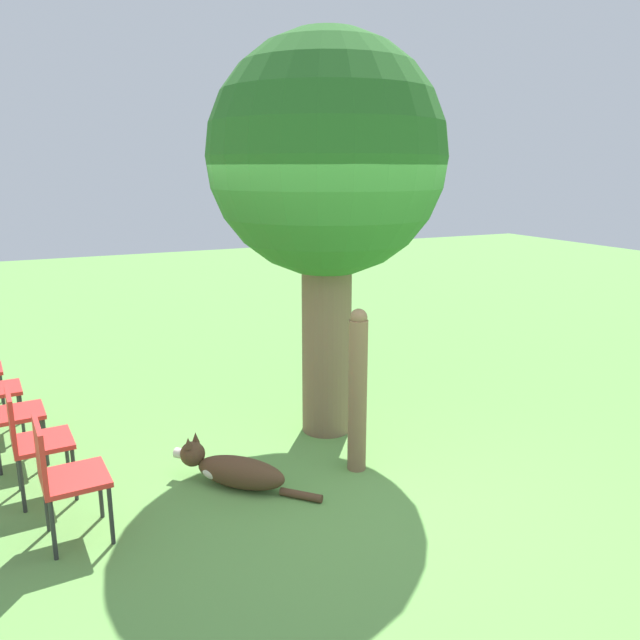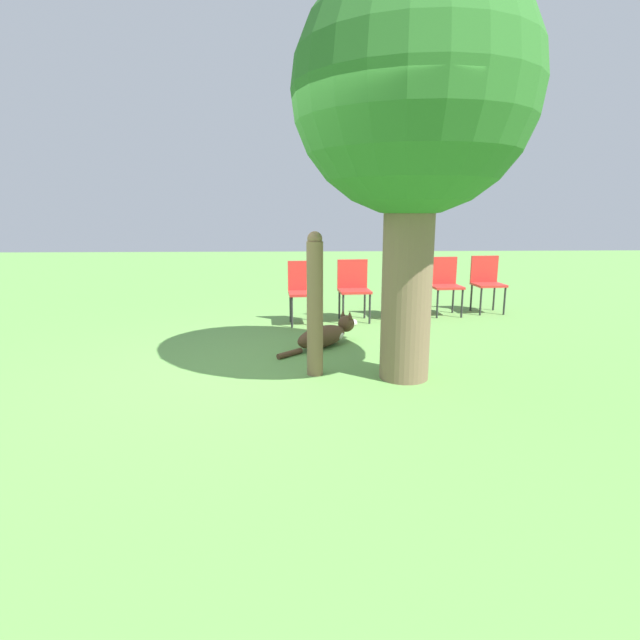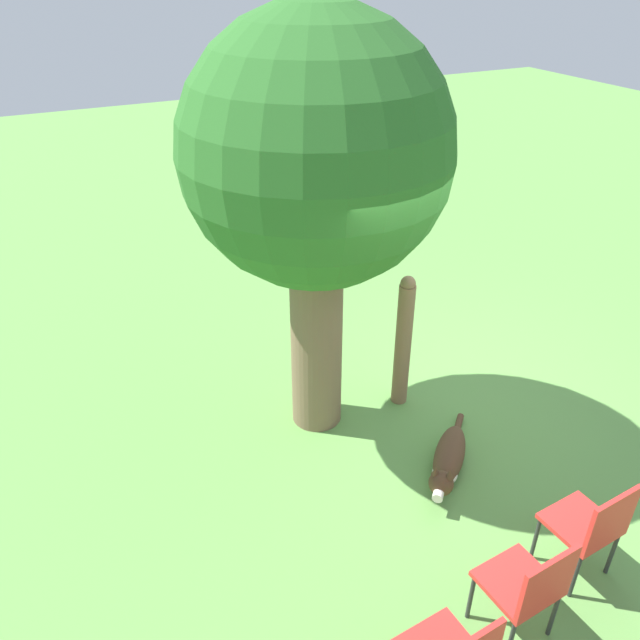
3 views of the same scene
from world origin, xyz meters
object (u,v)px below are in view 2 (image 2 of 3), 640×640
(red_chair_3, at_px, (445,281))
(red_chair_2, at_px, (400,283))
(red_chair_0, at_px, (304,288))
(dog, at_px, (327,335))
(red_chair_1, at_px, (354,285))
(oak_tree, at_px, (414,99))
(red_chair_4, at_px, (487,280))
(fence_post, at_px, (315,304))

(red_chair_3, bearing_deg, red_chair_2, -80.26)
(red_chair_3, bearing_deg, red_chair_0, -80.26)
(dog, bearing_deg, red_chair_2, 9.33)
(red_chair_1, height_order, red_chair_2, same)
(red_chair_1, bearing_deg, red_chair_2, 99.74)
(oak_tree, distance_m, red_chair_0, 3.26)
(red_chair_1, xyz_separation_m, red_chair_3, (-0.35, 1.43, 0.00))
(red_chair_2, relative_size, red_chair_4, 1.00)
(fence_post, relative_size, red_chair_1, 1.58)
(oak_tree, distance_m, dog, 2.73)
(red_chair_1, bearing_deg, fence_post, -18.53)
(dog, xyz_separation_m, red_chair_3, (-1.77, 1.90, 0.38))
(red_chair_0, xyz_separation_m, red_chair_4, (-0.70, 2.87, 0.00))
(red_chair_1, height_order, red_chair_4, same)
(fence_post, height_order, red_chair_0, fence_post)
(red_chair_0, bearing_deg, red_chair_2, 99.74)
(red_chair_0, distance_m, red_chair_2, 1.48)
(oak_tree, distance_m, red_chair_1, 3.27)
(fence_post, xyz_separation_m, red_chair_0, (-2.28, -0.08, -0.19))
(red_chair_2, bearing_deg, dog, -40.63)
(oak_tree, relative_size, red_chair_4, 4.14)
(dog, height_order, red_chair_4, red_chair_4)
(fence_post, height_order, red_chair_1, fence_post)
(oak_tree, distance_m, fence_post, 2.00)
(dog, bearing_deg, fence_post, -143.30)
(fence_post, height_order, red_chair_2, fence_post)
(fence_post, relative_size, red_chair_2, 1.58)
(dog, relative_size, red_chair_2, 1.11)
(red_chair_1, distance_m, red_chair_4, 2.22)
(red_chair_0, bearing_deg, oak_tree, 17.08)
(fence_post, distance_m, red_chair_1, 2.55)
(red_chair_1, relative_size, red_chair_2, 1.00)
(oak_tree, relative_size, red_chair_3, 4.14)
(red_chair_1, xyz_separation_m, red_chair_2, (-0.18, 0.72, 0.00))
(red_chair_2, height_order, red_chair_4, same)
(dog, distance_m, red_chair_1, 1.54)
(red_chair_3, bearing_deg, red_chair_1, -80.26)
(red_chair_0, height_order, red_chair_1, same)
(red_chair_2, height_order, red_chair_3, same)
(red_chair_0, xyz_separation_m, red_chair_3, (-0.53, 2.15, 0.00))
(red_chair_2, bearing_deg, fence_post, -31.22)
(dog, distance_m, red_chair_2, 2.02)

